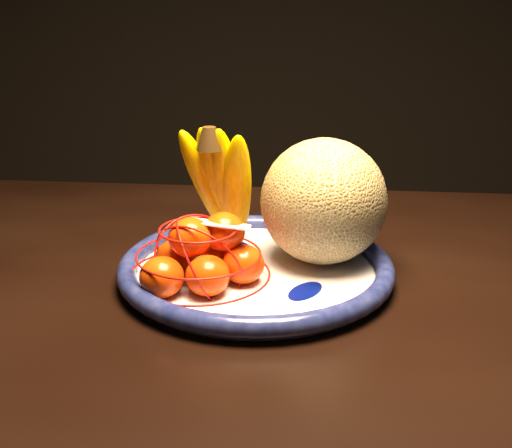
{
  "coord_description": "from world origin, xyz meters",
  "views": [
    {
      "loc": [
        -0.23,
        -0.65,
        1.12
      ],
      "look_at": [
        -0.24,
        0.11,
        0.85
      ],
      "focal_mm": 45.0,
      "sensor_mm": 36.0,
      "label": 1
    }
  ],
  "objects_px": {
    "dining_table": "(401,364)",
    "cantaloupe": "(324,201)",
    "mandarin_bag": "(203,258)",
    "fruit_bowl": "(256,268)",
    "banana_bunch": "(223,183)"
  },
  "relations": [
    {
      "from": "dining_table",
      "to": "fruit_bowl",
      "type": "xyz_separation_m",
      "value": [
        -0.18,
        0.07,
        0.1
      ]
    },
    {
      "from": "fruit_bowl",
      "to": "banana_bunch",
      "type": "relative_size",
      "value": 1.83
    },
    {
      "from": "banana_bunch",
      "to": "fruit_bowl",
      "type": "bearing_deg",
      "value": -30.29
    },
    {
      "from": "mandarin_bag",
      "to": "dining_table",
      "type": "bearing_deg",
      "value": -6.17
    },
    {
      "from": "dining_table",
      "to": "mandarin_bag",
      "type": "relative_size",
      "value": 7.9
    },
    {
      "from": "fruit_bowl",
      "to": "mandarin_bag",
      "type": "relative_size",
      "value": 1.67
    },
    {
      "from": "cantaloupe",
      "to": "banana_bunch",
      "type": "bearing_deg",
      "value": 166.84
    },
    {
      "from": "dining_table",
      "to": "cantaloupe",
      "type": "relative_size",
      "value": 10.22
    },
    {
      "from": "cantaloupe",
      "to": "mandarin_bag",
      "type": "distance_m",
      "value": 0.17
    },
    {
      "from": "fruit_bowl",
      "to": "dining_table",
      "type": "bearing_deg",
      "value": -21.34
    },
    {
      "from": "fruit_bowl",
      "to": "banana_bunch",
      "type": "xyz_separation_m",
      "value": [
        -0.04,
        0.06,
        0.1
      ]
    },
    {
      "from": "fruit_bowl",
      "to": "banana_bunch",
      "type": "height_order",
      "value": "banana_bunch"
    },
    {
      "from": "cantaloupe",
      "to": "banana_bunch",
      "type": "relative_size",
      "value": 0.84
    },
    {
      "from": "dining_table",
      "to": "fruit_bowl",
      "type": "bearing_deg",
      "value": 164.07
    },
    {
      "from": "dining_table",
      "to": "cantaloupe",
      "type": "xyz_separation_m",
      "value": [
        -0.09,
        0.1,
        0.18
      ]
    }
  ]
}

